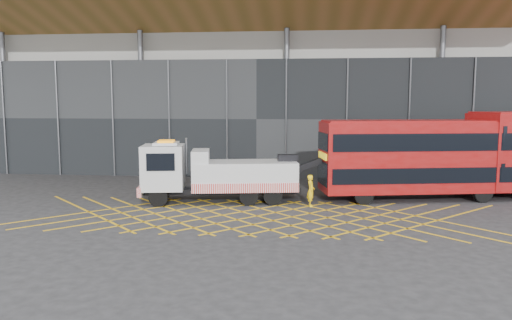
# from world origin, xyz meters

# --- Properties ---
(ground_plane) EXTENTS (120.00, 120.00, 0.00)m
(ground_plane) POSITION_xyz_m (0.00, 0.00, 0.00)
(ground_plane) COLOR #252528
(road_markings) EXTENTS (23.16, 7.16, 0.01)m
(road_markings) POSITION_xyz_m (3.20, 0.00, 0.01)
(road_markings) COLOR gold
(road_markings) RESTS_ON ground_plane
(construction_building) EXTENTS (55.00, 23.97, 18.00)m
(construction_building) POSITION_xyz_m (1.92, 18.40, 8.98)
(construction_building) COLOR #969691
(construction_building) RESTS_ON ground_plane
(recovery_truck) EXTENTS (9.49, 3.54, 3.29)m
(recovery_truck) POSITION_xyz_m (0.67, 2.88, 1.52)
(recovery_truck) COLOR black
(recovery_truck) RESTS_ON ground_plane
(bus_towed) EXTENTS (10.64, 4.33, 4.23)m
(bus_towed) POSITION_xyz_m (11.34, 4.73, 2.35)
(bus_towed) COLOR maroon
(bus_towed) RESTS_ON ground_plane
(worker) EXTENTS (0.45, 0.62, 1.59)m
(worker) POSITION_xyz_m (5.65, 2.37, 0.80)
(worker) COLOR yellow
(worker) RESTS_ON ground_plane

